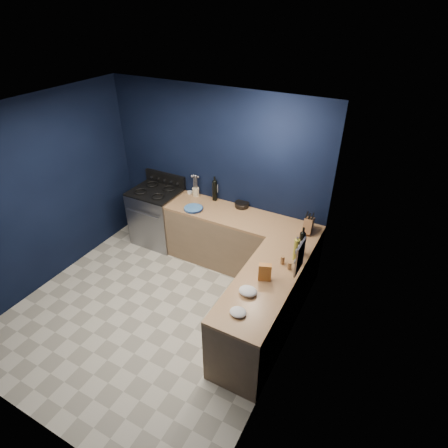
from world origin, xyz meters
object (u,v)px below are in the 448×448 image
Objects in this scene: utensil_crock at (196,192)px; crouton_bag at (265,272)px; gas_range at (158,217)px; plate_stack at (193,208)px; knife_block at (308,225)px.

utensil_crock is 0.64× the size of crouton_bag.
gas_range is at bearing -157.61° from utensil_crock.
plate_stack is at bearing -63.11° from utensil_crock.
gas_range is at bearing 134.80° from crouton_bag.
utensil_crock is at bearing 171.17° from knife_block.
knife_block is at bearing 62.80° from crouton_bag.
knife_block reaches higher than utensil_crock.
crouton_bag is at bearing -37.70° from utensil_crock.
gas_range is 0.94m from plate_stack.
plate_stack is 1.30× the size of crouton_bag.
gas_range is at bearing 170.09° from plate_stack.
knife_block is 1.18m from crouton_bag.
crouton_bag reaches higher than utensil_crock.
plate_stack is 0.45m from utensil_crock.
utensil_crock is 0.65× the size of knife_block.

